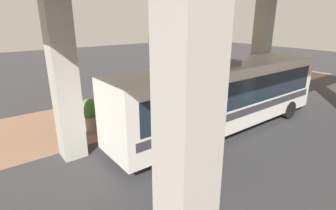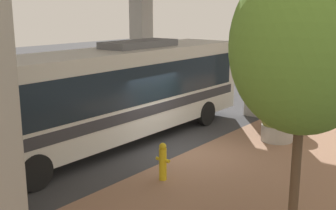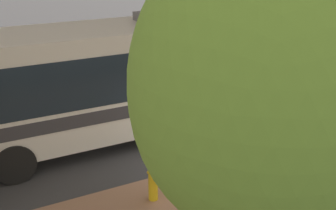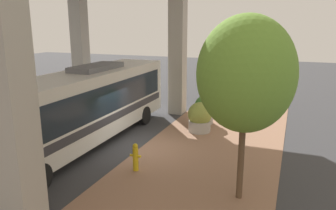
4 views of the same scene
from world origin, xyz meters
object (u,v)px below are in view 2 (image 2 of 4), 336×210
at_px(bus, 117,90).
at_px(fire_hydrant, 163,162).
at_px(planter_middle, 290,111).
at_px(street_tree_near, 305,46).
at_px(planter_front, 278,121).

height_order(bus, fire_hydrant, bus).
relative_size(planter_middle, street_tree_near, 0.28).
bearing_deg(street_tree_near, fire_hydrant, -8.29).
xyz_separation_m(planter_middle, street_tree_near, (-3.17, 7.46, 3.19)).
relative_size(fire_hydrant, street_tree_near, 0.19).
relative_size(bus, fire_hydrant, 11.03).
height_order(planter_middle, street_tree_near, street_tree_near).
xyz_separation_m(bus, fire_hydrant, (-3.40, 1.64, -1.39)).
height_order(planter_front, planter_middle, planter_middle).
bearing_deg(planter_middle, planter_front, 95.80).
height_order(planter_front, street_tree_near, street_tree_near).
bearing_deg(planter_middle, bus, 51.11).
bearing_deg(bus, street_tree_near, 163.25).
height_order(bus, planter_middle, bus).
bearing_deg(planter_front, street_tree_near, 116.86).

